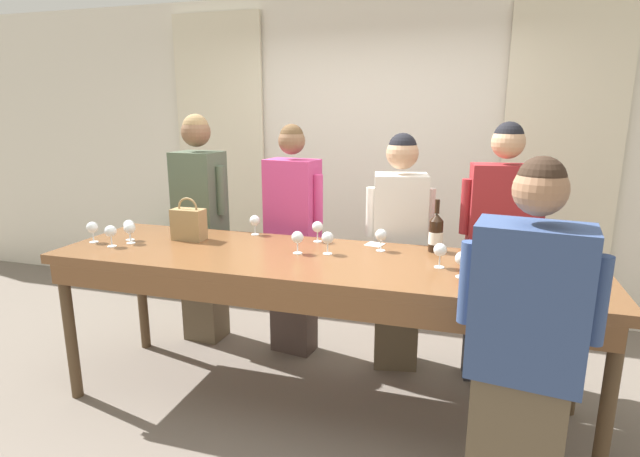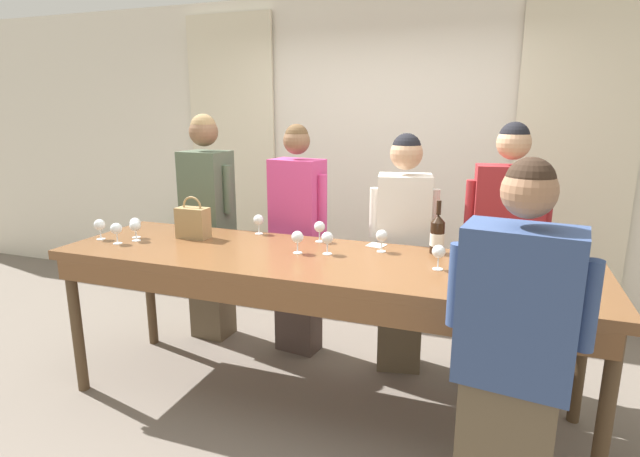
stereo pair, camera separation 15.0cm
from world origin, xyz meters
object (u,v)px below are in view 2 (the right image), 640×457
Objects in this scene: wine_glass_back_left at (116,229)px; wine_glass_by_bottle at (512,272)px; handbag at (193,222)px; wine_glass_center_mid at (382,236)px; guest_cream_sweater at (402,251)px; wine_glass_front_right at (459,261)px; guest_striped_shirt at (504,254)px; host_pouring at (512,366)px; wine_glass_back_mid at (327,239)px; wine_glass_center_right at (135,224)px; wine_glass_front_left at (297,238)px; wine_glass_near_host at (259,220)px; wine_bottle at (437,235)px; tasting_bar at (314,271)px; wine_glass_by_handbag at (439,252)px; potted_plant at (176,254)px; wine_glass_back_right at (100,225)px; wine_glass_front_mid at (320,227)px; guest_pink_top at (298,238)px; guest_olive_jacket at (209,225)px; wine_glass_center_left at (135,226)px.

wine_glass_back_left and wine_glass_by_bottle have the same top height.
wine_glass_center_mid is (1.26, 0.10, -0.01)m from handbag.
guest_cream_sweater reaches higher than wine_glass_back_left.
guest_striped_shirt is at bearing 74.34° from wine_glass_front_right.
wine_glass_front_right is 0.08× the size of guest_cream_sweater.
host_pouring reaches higher than handbag.
wine_glass_center_mid is at bearing -97.02° from guest_cream_sweater.
host_pouring is at bearing -37.32° from wine_glass_back_mid.
handbag is at bearing 18.98° from wine_glass_center_right.
guest_cream_sweater is at bearing 50.35° from wine_glass_front_left.
wine_glass_near_host is 1.64m from guest_striped_shirt.
wine_glass_near_host is 1.01m from guest_cream_sweater.
wine_bottle reaches higher than wine_glass_front_left.
wine_glass_by_handbag is at bearing 2.04° from tasting_bar.
wine_glass_front_left is at bearing -167.22° from wine_glass_back_mid.
wine_glass_back_left reaches higher than potted_plant.
guest_striped_shirt reaches higher than tasting_bar.
handbag is 2.08× the size of wine_glass_back_mid.
wine_glass_back_left is 0.19m from wine_glass_back_right.
wine_glass_front_mid reaches higher than potted_plant.
potted_plant is (-1.98, 1.15, -0.70)m from wine_glass_front_mid.
handbag reaches higher than wine_glass_by_bottle.
wine_glass_near_host is at bearing 159.79° from wine_glass_by_bottle.
potted_plant is (-2.73, 1.16, -0.72)m from wine_bottle.
wine_glass_by_bottle is (1.20, -0.25, 0.00)m from wine_glass_front_left.
guest_cream_sweater is (-0.27, 0.34, -0.23)m from wine_bottle.
guest_pink_top is at bearing 131.24° from wine_glass_front_mid.
wine_glass_by_bottle reaches higher than tasting_bar.
wine_bottle is at bearing -138.44° from guest_striped_shirt.
wine_glass_center_mid is at bearing 36.91° from tasting_bar.
guest_cream_sweater is 1.01× the size of host_pouring.
wine_glass_near_host is 0.08× the size of guest_pink_top.
guest_olive_jacket is (-1.19, 0.59, -0.14)m from wine_glass_back_mid.
wine_glass_back_left is 1.00× the size of wine_glass_back_mid.
wine_glass_front_right is at bearing -61.52° from guest_cream_sweater.
guest_pink_top is at bearing 149.46° from wine_glass_center_mid.
wine_glass_front_right is at bearing -8.64° from handbag.
wine_glass_near_host is 1.32m from wine_glass_by_handbag.
wine_glass_center_right and wine_glass_by_bottle have the same top height.
wine_glass_back_mid reaches higher than tasting_bar.
guest_striped_shirt is at bearing 30.51° from wine_glass_back_mid.
wine_glass_center_mid is 1.00× the size of wine_glass_back_right.
wine_glass_front_mid is 1.00× the size of wine_glass_back_right.
guest_olive_jacket reaches higher than wine_glass_by_handbag.
host_pouring is (2.01, -0.85, -0.24)m from handbag.
potted_plant is (-0.59, 1.59, -0.70)m from wine_glass_back_right.
wine_glass_center_mid is 1.00× the size of wine_glass_by_handbag.
potted_plant is at bearing 143.37° from wine_glass_front_left.
wine_glass_front_right and wine_glass_center_left have the same top height.
wine_glass_center_left is 2.31m from wine_glass_by_bottle.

